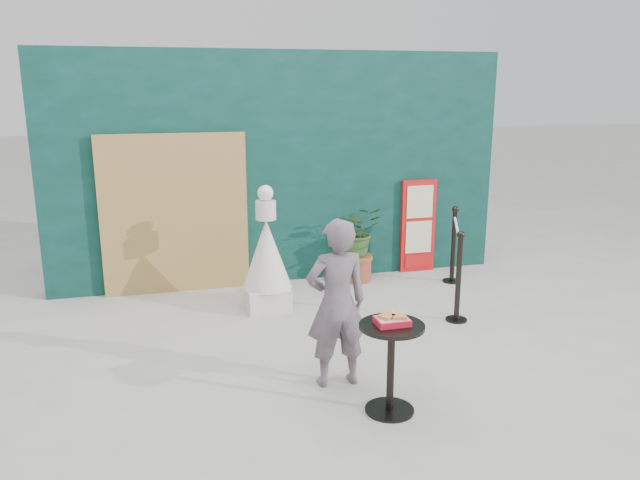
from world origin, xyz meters
The scene contains 10 objects.
ground centered at (0.00, 0.00, 0.00)m, with size 60.00×60.00×0.00m, color #ADAAA5.
back_wall centered at (0.00, 3.15, 1.50)m, with size 6.00×0.30×3.00m, color #0A2F25.
bamboo_fence centered at (-1.40, 2.94, 1.00)m, with size 1.80×0.08×2.00m, color tan.
woman centered at (-0.19, -0.03, 0.75)m, with size 0.55×0.36×1.50m, color slate.
menu_board centered at (1.90, 2.95, 0.65)m, with size 0.50×0.07×1.30m.
statue centered at (-0.42, 1.99, 0.60)m, with size 0.57×0.57×1.47m.
cafe_table centered at (0.09, -0.61, 0.50)m, with size 0.52×0.52×0.75m.
food_basket centered at (0.09, -0.61, 0.79)m, with size 0.26×0.19×0.11m.
planter centered at (0.94, 2.74, 0.59)m, with size 0.60×0.52×1.03m.
stanchion_barrier centered at (1.85, 1.71, 0.49)m, with size 0.84×1.54×1.03m.
Camera 1 is at (-1.66, -4.87, 2.58)m, focal length 35.00 mm.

